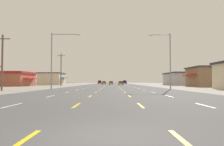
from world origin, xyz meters
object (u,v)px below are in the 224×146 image
(sedan_center_turn_near, at_px, (111,83))
(sedan_inner_right_nearest, at_px, (121,83))
(sedan_inner_left_mid, at_px, (104,83))
(suv_far_left_far, at_px, (100,82))
(streetlight_left_row_0, at_px, (55,56))
(suv_far_right_midfar, at_px, (125,82))
(streetlight_right_row_0, at_px, (168,57))

(sedan_center_turn_near, bearing_deg, sedan_inner_right_nearest, -74.72)
(sedan_inner_left_mid, bearing_deg, suv_far_left_far, 97.39)
(sedan_center_turn_near, height_order, streetlight_left_row_0, streetlight_left_row_0)
(sedan_center_turn_near, relative_size, suv_far_left_far, 0.92)
(suv_far_left_far, bearing_deg, sedan_inner_left_mid, -82.61)
(suv_far_right_midfar, relative_size, suv_far_left_far, 1.00)
(suv_far_left_far, relative_size, streetlight_left_row_0, 0.51)
(sedan_center_turn_near, height_order, sedan_inner_left_mid, same)
(sedan_inner_left_mid, xyz_separation_m, suv_far_right_midfar, (10.59, 15.75, 0.27))
(sedan_inner_left_mid, xyz_separation_m, streetlight_right_row_0, (13.35, -66.21, 4.76))
(sedan_inner_left_mid, relative_size, suv_far_right_midfar, 0.92)
(sedan_center_turn_near, bearing_deg, suv_far_right_midfar, 71.09)
(suv_far_left_far, distance_m, streetlight_right_row_0, 94.47)
(sedan_inner_right_nearest, height_order, sedan_inner_left_mid, same)
(suv_far_left_far, xyz_separation_m, streetlight_left_row_0, (-2.56, -92.86, 4.69))
(sedan_center_turn_near, bearing_deg, suv_far_left_far, 101.95)
(streetlight_right_row_0, bearing_deg, suv_far_left_far, 100.26)
(streetlight_left_row_0, distance_m, streetlight_right_row_0, 19.37)
(sedan_inner_left_mid, height_order, suv_far_left_far, suv_far_left_far)
(suv_far_right_midfar, height_order, streetlight_left_row_0, streetlight_left_row_0)
(sedan_inner_right_nearest, distance_m, streetlight_right_row_0, 47.56)
(sedan_inner_right_nearest, distance_m, suv_far_right_midfar, 35.22)
(streetlight_left_row_0, height_order, streetlight_right_row_0, streetlight_left_row_0)
(sedan_inner_right_nearest, xyz_separation_m, suv_far_left_far, (-10.58, 45.95, 0.27))
(sedan_inner_right_nearest, bearing_deg, streetlight_right_row_0, -82.43)
(sedan_inner_left_mid, bearing_deg, streetlight_left_row_0, -95.19)
(sedan_inner_right_nearest, relative_size, suv_far_left_far, 0.92)
(suv_far_left_far, distance_m, streetlight_left_row_0, 93.01)
(sedan_inner_right_nearest, xyz_separation_m, streetlight_right_row_0, (6.23, -46.90, 4.76))
(streetlight_right_row_0, bearing_deg, suv_far_right_midfar, 91.93)
(sedan_center_turn_near, distance_m, streetlight_left_row_0, 61.70)
(sedan_inner_right_nearest, bearing_deg, suv_far_left_far, 102.96)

